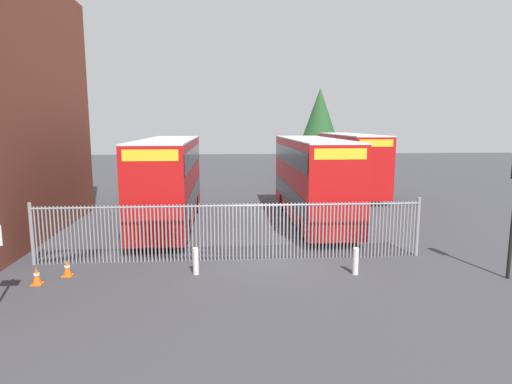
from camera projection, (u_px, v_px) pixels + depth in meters
ground_plane at (251, 216)px, 24.61m from camera, size 100.00×100.00×0.00m
palisade_fence at (231, 230)px, 16.45m from camera, size 14.82×0.14×2.35m
double_decker_bus_near_gate at (312, 177)px, 22.68m from camera, size 2.54×10.81×4.42m
double_decker_bus_behind_fence_left at (169, 179)px, 21.96m from camera, size 2.54×10.81×4.42m
double_decker_bus_behind_fence_right at (350, 161)px, 32.06m from camera, size 2.54×10.81×4.42m
bollard_near_left at (196, 261)px, 14.98m from camera, size 0.20×0.20×0.95m
bollard_center_front at (356, 261)px, 14.97m from camera, size 0.20×0.20×0.95m
traffic_cone_by_gate at (67, 268)px, 14.82m from camera, size 0.34×0.34×0.59m
traffic_cone_mid_forecourt at (37, 276)px, 14.05m from camera, size 0.34×0.34×0.59m
tree_tall_back at (320, 122)px, 44.80m from camera, size 4.79×4.79×8.80m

